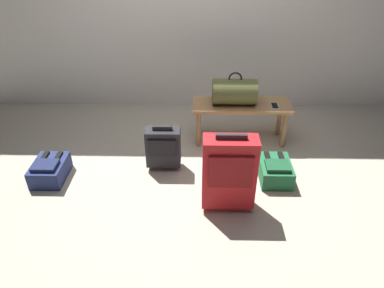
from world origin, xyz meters
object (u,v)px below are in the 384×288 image
(duffel_bag_olive, at_px, (234,92))
(backpack_green, at_px, (275,170))
(cell_phone, at_px, (275,106))
(suitcase_upright_red, at_px, (229,172))
(bench, at_px, (241,109))
(suitcase_small_charcoal, at_px, (163,147))
(backpack_navy, at_px, (50,170))

(duffel_bag_olive, relative_size, backpack_green, 1.16)
(backpack_green, bearing_deg, cell_phone, 84.19)
(suitcase_upright_red, bearing_deg, duffel_bag_olive, 83.89)
(cell_phone, bearing_deg, duffel_bag_olive, 172.57)
(bench, relative_size, suitcase_small_charcoal, 2.17)
(bench, relative_size, suitcase_upright_red, 1.42)
(duffel_bag_olive, height_order, backpack_green, duffel_bag_olive)
(suitcase_small_charcoal, bearing_deg, bench, 34.76)
(bench, relative_size, duffel_bag_olive, 2.27)
(duffel_bag_olive, bearing_deg, suitcase_upright_red, -96.11)
(duffel_bag_olive, relative_size, cell_phone, 3.06)
(bench, xyz_separation_m, duffel_bag_olive, (-0.08, -0.00, 0.20))
(backpack_navy, xyz_separation_m, backpack_green, (2.06, 0.03, 0.00))
(duffel_bag_olive, relative_size, suitcase_small_charcoal, 0.96)
(suitcase_upright_red, xyz_separation_m, suitcase_small_charcoal, (-0.57, 0.54, -0.12))
(suitcase_upright_red, height_order, backpack_green, suitcase_upright_red)
(suitcase_upright_red, distance_m, backpack_navy, 1.66)
(backpack_navy, bearing_deg, suitcase_upright_red, -12.53)
(duffel_bag_olive, height_order, suitcase_small_charcoal, duffel_bag_olive)
(cell_phone, distance_m, backpack_navy, 2.25)
(duffel_bag_olive, height_order, suitcase_upright_red, duffel_bag_olive)
(suitcase_upright_red, xyz_separation_m, backpack_navy, (-1.60, 0.36, -0.27))
(bench, height_order, duffel_bag_olive, duffel_bag_olive)
(bench, height_order, cell_phone, cell_phone)
(suitcase_upright_red, bearing_deg, bench, 79.46)
(suitcase_small_charcoal, height_order, backpack_green, suitcase_small_charcoal)
(cell_phone, height_order, backpack_green, cell_phone)
(suitcase_small_charcoal, bearing_deg, cell_phone, 23.66)
(backpack_navy, bearing_deg, suitcase_small_charcoal, 10.02)
(cell_phone, xyz_separation_m, backpack_green, (-0.06, -0.63, -0.34))
(suitcase_upright_red, distance_m, suitcase_small_charcoal, 0.79)
(suitcase_small_charcoal, relative_size, backpack_navy, 1.21)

